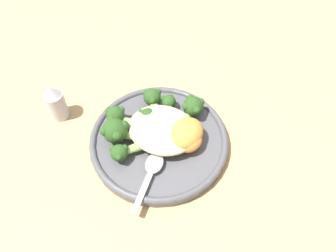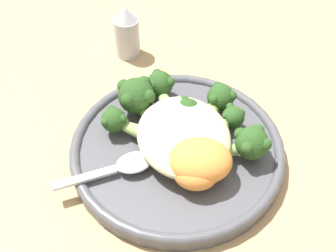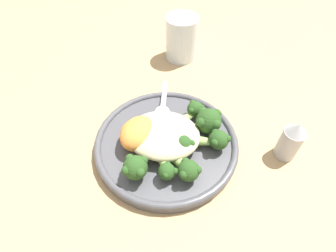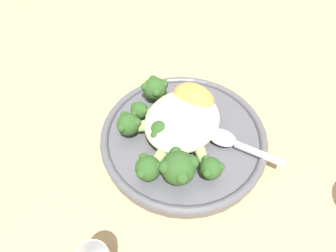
# 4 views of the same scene
# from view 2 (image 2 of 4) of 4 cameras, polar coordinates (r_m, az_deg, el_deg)

# --- Properties ---
(ground_plane) EXTENTS (4.00, 4.00, 0.00)m
(ground_plane) POSITION_cam_2_polar(r_m,az_deg,el_deg) (0.55, 2.75, -2.36)
(ground_plane) COLOR tan
(plate) EXTENTS (0.24, 0.24, 0.02)m
(plate) POSITION_cam_2_polar(r_m,az_deg,el_deg) (0.53, 1.10, -2.96)
(plate) COLOR #4C4C51
(plate) RESTS_ON ground_plane
(quinoa_mound) EXTENTS (0.12, 0.10, 0.03)m
(quinoa_mound) POSITION_cam_2_polar(r_m,az_deg,el_deg) (0.51, 1.93, -1.22)
(quinoa_mound) COLOR beige
(quinoa_mound) RESTS_ON plate
(broccoli_stalk_0) EXTENTS (0.04, 0.11, 0.04)m
(broccoli_stalk_0) POSITION_cam_2_polar(r_m,az_deg,el_deg) (0.51, 8.71, -2.27)
(broccoli_stalk_0) COLOR #8EB25B
(broccoli_stalk_0) RESTS_ON plate
(broccoli_stalk_1) EXTENTS (0.07, 0.10, 0.03)m
(broccoli_stalk_1) POSITION_cam_2_polar(r_m,az_deg,el_deg) (0.52, 5.67, -0.44)
(broccoli_stalk_1) COLOR #8EB25B
(broccoli_stalk_1) RESTS_ON plate
(broccoli_stalk_2) EXTENTS (0.09, 0.09, 0.03)m
(broccoli_stalk_2) POSITION_cam_2_polar(r_m,az_deg,el_deg) (0.54, 5.37, 1.84)
(broccoli_stalk_2) COLOR #8EB25B
(broccoli_stalk_2) RESTS_ON plate
(broccoli_stalk_3) EXTENTS (0.09, 0.05, 0.03)m
(broccoli_stalk_3) POSITION_cam_2_polar(r_m,az_deg,el_deg) (0.53, 2.59, 0.75)
(broccoli_stalk_3) COLOR #8EB25B
(broccoli_stalk_3) RESTS_ON plate
(broccoli_stalk_4) EXTENTS (0.13, 0.03, 0.03)m
(broccoli_stalk_4) POSITION_cam_2_polar(r_m,az_deg,el_deg) (0.55, -0.33, 3.27)
(broccoli_stalk_4) COLOR #8EB25B
(broccoli_stalk_4) RESTS_ON plate
(broccoli_stalk_5) EXTENTS (0.12, 0.07, 0.04)m
(broccoli_stalk_5) POSITION_cam_2_polar(r_m,az_deg,el_deg) (0.54, -3.02, 2.70)
(broccoli_stalk_5) COLOR #8EB25B
(broccoli_stalk_5) RESTS_ON plate
(broccoli_stalk_6) EXTENTS (0.09, 0.09, 0.03)m
(broccoli_stalk_6) POSITION_cam_2_polar(r_m,az_deg,el_deg) (0.52, -4.48, -0.30)
(broccoli_stalk_6) COLOR #8EB25B
(broccoli_stalk_6) RESTS_ON plate
(sweet_potato_chunk_0) EXTENTS (0.07, 0.08, 0.04)m
(sweet_potato_chunk_0) POSITION_cam_2_polar(r_m,az_deg,el_deg) (0.48, 3.82, -4.23)
(sweet_potato_chunk_0) COLOR orange
(sweet_potato_chunk_0) RESTS_ON plate
(sweet_potato_chunk_1) EXTENTS (0.05, 0.06, 0.03)m
(sweet_potato_chunk_1) POSITION_cam_2_polar(r_m,az_deg,el_deg) (0.48, 3.31, -5.85)
(sweet_potato_chunk_1) COLOR orange
(sweet_potato_chunk_1) RESTS_ON plate
(spoon) EXTENTS (0.03, 0.11, 0.01)m
(spoon) POSITION_cam_2_polar(r_m,az_deg,el_deg) (0.50, -5.31, -4.80)
(spoon) COLOR silver
(spoon) RESTS_ON plate
(salt_shaker) EXTENTS (0.03, 0.03, 0.08)m
(salt_shaker) POSITION_cam_2_polar(r_m,az_deg,el_deg) (0.65, -5.06, 11.37)
(salt_shaker) COLOR #B2B2B7
(salt_shaker) RESTS_ON ground_plane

